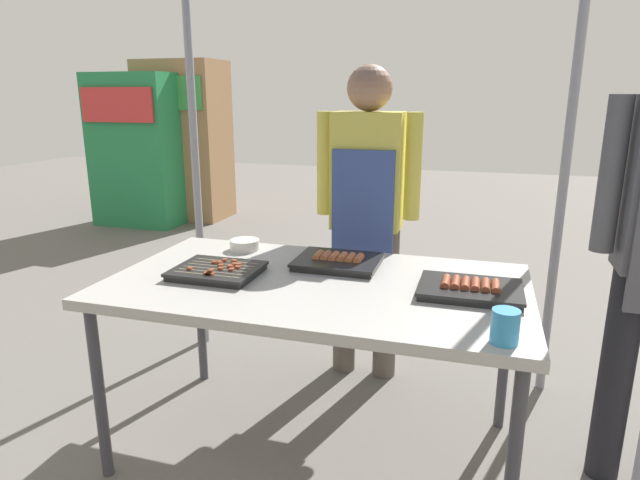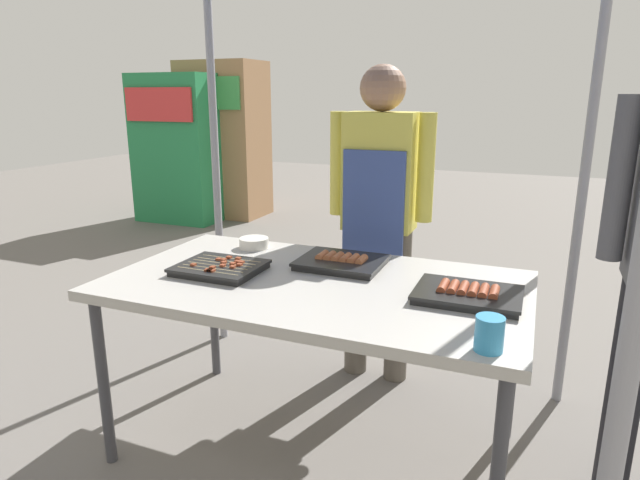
{
  "view_description": "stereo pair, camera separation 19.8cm",
  "coord_description": "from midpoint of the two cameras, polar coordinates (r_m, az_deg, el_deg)",
  "views": [
    {
      "loc": [
        0.58,
        -1.9,
        1.45
      ],
      "look_at": [
        0.0,
        0.05,
        0.9
      ],
      "focal_mm": 30.38,
      "sensor_mm": 36.0,
      "label": 1
    },
    {
      "loc": [
        0.77,
        -1.83,
        1.45
      ],
      "look_at": [
        0.0,
        0.05,
        0.9
      ],
      "focal_mm": 30.38,
      "sensor_mm": 36.0,
      "label": 2
    }
  ],
  "objects": [
    {
      "name": "ground_plane",
      "position": [
        2.45,
        2.01,
        -21.08
      ],
      "size": [
        18.0,
        18.0,
        0.0
      ],
      "primitive_type": "plane",
      "color": "#66605B"
    },
    {
      "name": "stall_table",
      "position": [
        2.12,
        2.18,
        -5.66
      ],
      "size": [
        1.6,
        0.9,
        0.75
      ],
      "color": "#B7B2A8",
      "rests_on": "ground"
    },
    {
      "name": "tray_grilled_sausages",
      "position": [
        2.0,
        18.1,
        -5.48
      ],
      "size": [
        0.36,
        0.27,
        0.05
      ],
      "color": "black",
      "rests_on": "stall_table"
    },
    {
      "name": "tray_meat_skewers",
      "position": [
        2.21,
        -7.99,
        -2.96
      ],
      "size": [
        0.33,
        0.28,
        0.04
      ],
      "color": "black",
      "rests_on": "stall_table"
    },
    {
      "name": "tray_pork_links",
      "position": [
        2.27,
        4.78,
        -2.34
      ],
      "size": [
        0.35,
        0.29,
        0.05
      ],
      "color": "black",
      "rests_on": "stall_table"
    },
    {
      "name": "condiment_bowl",
      "position": [
        2.54,
        -4.77,
        -0.33
      ],
      "size": [
        0.14,
        0.14,
        0.05
      ],
      "primitive_type": "cylinder",
      "color": "silver",
      "rests_on": "stall_table"
    },
    {
      "name": "drink_cup_near_edge",
      "position": [
        1.63,
        20.82,
        -9.31
      ],
      "size": [
        0.08,
        0.08,
        0.1
      ],
      "primitive_type": "cylinder",
      "color": "#338CBF",
      "rests_on": "stall_table"
    },
    {
      "name": "vendor_woman",
      "position": [
        2.69,
        8.39,
        3.98
      ],
      "size": [
        0.52,
        0.23,
        1.59
      ],
      "rotation": [
        0.0,
        0.0,
        3.14
      ],
      "color": "#595147",
      "rests_on": "ground"
    },
    {
      "name": "neighbor_stall_left",
      "position": [
        6.75,
        -9.2,
        10.39
      ],
      "size": [
        0.96,
        0.67,
        1.83
      ],
      "color": "#9E724C",
      "rests_on": "ground"
    },
    {
      "name": "neighbor_stall_right",
      "position": [
        6.59,
        -13.56,
        9.39
      ],
      "size": [
        0.96,
        0.72,
        1.68
      ],
      "color": "#237F47",
      "rests_on": "ground"
    }
  ]
}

